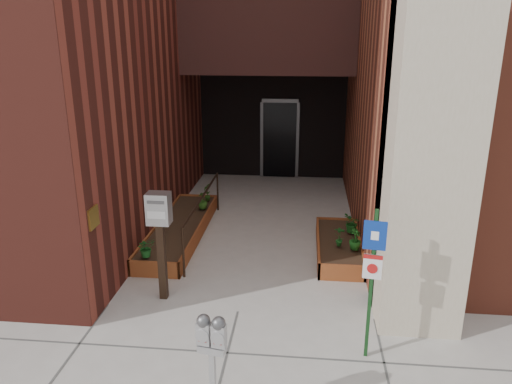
# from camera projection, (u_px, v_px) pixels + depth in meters

# --- Properties ---
(ground) EXTENTS (80.00, 80.00, 0.00)m
(ground) POSITION_uv_depth(u_px,v_px,m) (238.00, 312.00, 7.42)
(ground) COLOR #9E9991
(ground) RESTS_ON ground
(planter_left) EXTENTS (0.90, 3.60, 0.30)m
(planter_left) POSITION_uv_depth(u_px,v_px,m) (180.00, 230.00, 10.08)
(planter_left) COLOR brown
(planter_left) RESTS_ON ground
(planter_right) EXTENTS (0.80, 2.20, 0.30)m
(planter_right) POSITION_uv_depth(u_px,v_px,m) (339.00, 247.00, 9.30)
(planter_right) COLOR brown
(planter_right) RESTS_ON ground
(handrail) EXTENTS (0.04, 3.34, 0.90)m
(handrail) POSITION_uv_depth(u_px,v_px,m) (203.00, 203.00, 9.79)
(handrail) COLOR black
(handrail) RESTS_ON ground
(parking_meter) EXTENTS (0.31, 0.17, 1.35)m
(parking_meter) POSITION_uv_depth(u_px,v_px,m) (212.00, 343.00, 4.95)
(parking_meter) COLOR #A8A8AA
(parking_meter) RESTS_ON ground
(sign_post) EXTENTS (0.27, 0.08, 2.00)m
(sign_post) POSITION_uv_depth(u_px,v_px,m) (372.00, 270.00, 6.03)
(sign_post) COLOR #153B18
(sign_post) RESTS_ON ground
(payment_dropbox) EXTENTS (0.34, 0.27, 1.73)m
(payment_dropbox) POSITION_uv_depth(u_px,v_px,m) (160.00, 224.00, 7.42)
(payment_dropbox) COLOR black
(payment_dropbox) RESTS_ON ground
(shrub_left_a) EXTENTS (0.42, 0.42, 0.33)m
(shrub_left_a) POSITION_uv_depth(u_px,v_px,m) (146.00, 248.00, 8.48)
(shrub_left_a) COLOR #1B5E20
(shrub_left_a) RESTS_ON planter_left
(shrub_left_b) EXTENTS (0.22, 0.22, 0.33)m
(shrub_left_b) POSITION_uv_depth(u_px,v_px,m) (161.00, 225.00, 9.47)
(shrub_left_b) COLOR #17531C
(shrub_left_b) RESTS_ON planter_left
(shrub_left_c) EXTENTS (0.30, 0.30, 0.38)m
(shrub_left_c) POSITION_uv_depth(u_px,v_px,m) (202.00, 200.00, 10.75)
(shrub_left_c) COLOR #275418
(shrub_left_c) RESTS_ON planter_left
(shrub_left_d) EXTENTS (0.26, 0.26, 0.41)m
(shrub_left_d) POSITION_uv_depth(u_px,v_px,m) (207.00, 192.00, 11.25)
(shrub_left_d) COLOR #245317
(shrub_left_d) RESTS_ON planter_left
(shrub_right_a) EXTENTS (0.29, 0.29, 0.38)m
(shrub_right_a) POSITION_uv_depth(u_px,v_px,m) (355.00, 239.00, 8.76)
(shrub_right_a) COLOR #1B5E1B
(shrub_right_a) RESTS_ON planter_right
(shrub_right_b) EXTENTS (0.25, 0.25, 0.38)m
(shrub_right_b) POSITION_uv_depth(u_px,v_px,m) (340.00, 236.00, 8.88)
(shrub_right_b) COLOR #1A5D1E
(shrub_right_b) RESTS_ON planter_right
(shrub_right_c) EXTENTS (0.39, 0.39, 0.36)m
(shrub_right_c) POSITION_uv_depth(u_px,v_px,m) (352.00, 224.00, 9.48)
(shrub_right_c) COLOR #19571A
(shrub_right_c) RESTS_ON planter_right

